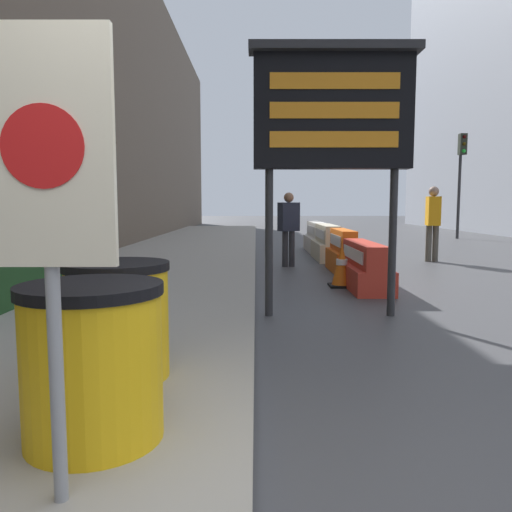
{
  "coord_description": "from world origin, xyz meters",
  "views": [
    {
      "loc": [
        0.02,
        -1.74,
        1.4
      ],
      "look_at": [
        0.03,
        9.24,
        0.27
      ],
      "focal_mm": 35.0,
      "sensor_mm": 36.0,
      "label": 1
    }
  ],
  "objects_px": {
    "message_board": "(332,113)",
    "pedestrian_worker": "(288,223)",
    "barrel_drum_foreground": "(93,362)",
    "traffic_light_far_side": "(461,163)",
    "traffic_cone_near": "(366,260)",
    "traffic_light_near_curb": "(267,164)",
    "pedestrian_passerby": "(432,217)",
    "traffic_cone_mid": "(341,266)",
    "warning_sign": "(46,185)",
    "jersey_barrier_white": "(316,238)",
    "jersey_barrier_orange_far": "(342,253)",
    "jersey_barrier_cream": "(327,244)",
    "barrel_drum_middle": "(117,320)",
    "traffic_cone_far": "(317,235)",
    "jersey_barrier_red_striped": "(363,268)"
  },
  "relations": [
    {
      "from": "jersey_barrier_cream",
      "to": "traffic_light_near_curb",
      "type": "xyz_separation_m",
      "value": [
        -1.41,
        5.73,
        2.48
      ]
    },
    {
      "from": "message_board",
      "to": "traffic_cone_near",
      "type": "distance_m",
      "value": 3.97
    },
    {
      "from": "barrel_drum_middle",
      "to": "pedestrian_passerby",
      "type": "xyz_separation_m",
      "value": [
        5.35,
        8.67,
        0.53
      ]
    },
    {
      "from": "barrel_drum_foreground",
      "to": "message_board",
      "type": "distance_m",
      "value": 4.48
    },
    {
      "from": "message_board",
      "to": "traffic_cone_far",
      "type": "xyz_separation_m",
      "value": [
        1.26,
        11.61,
        -2.19
      ]
    },
    {
      "from": "barrel_drum_foreground",
      "to": "warning_sign",
      "type": "height_order",
      "value": "warning_sign"
    },
    {
      "from": "traffic_light_near_curb",
      "to": "pedestrian_worker",
      "type": "height_order",
      "value": "traffic_light_near_curb"
    },
    {
      "from": "traffic_cone_near",
      "to": "traffic_cone_mid",
      "type": "relative_size",
      "value": 0.97
    },
    {
      "from": "barrel_drum_foreground",
      "to": "message_board",
      "type": "xyz_separation_m",
      "value": [
        1.81,
        3.61,
        1.95
      ]
    },
    {
      "from": "message_board",
      "to": "traffic_light_far_side",
      "type": "xyz_separation_m",
      "value": [
        7.4,
        14.3,
        0.55
      ]
    },
    {
      "from": "barrel_drum_foreground",
      "to": "traffic_light_far_side",
      "type": "bearing_deg",
      "value": 62.77
    },
    {
      "from": "traffic_cone_far",
      "to": "traffic_light_far_side",
      "type": "relative_size",
      "value": 0.16
    },
    {
      "from": "traffic_cone_mid",
      "to": "pedestrian_worker",
      "type": "height_order",
      "value": "pedestrian_worker"
    },
    {
      "from": "traffic_cone_near",
      "to": "pedestrian_worker",
      "type": "height_order",
      "value": "pedestrian_worker"
    },
    {
      "from": "jersey_barrier_orange_far",
      "to": "traffic_cone_far",
      "type": "distance_m",
      "value": 7.43
    },
    {
      "from": "jersey_barrier_orange_far",
      "to": "jersey_barrier_cream",
      "type": "relative_size",
      "value": 0.81
    },
    {
      "from": "barrel_drum_middle",
      "to": "warning_sign",
      "type": "xyz_separation_m",
      "value": [
        0.17,
        -1.57,
        0.92
      ]
    },
    {
      "from": "pedestrian_passerby",
      "to": "jersey_barrier_red_striped",
      "type": "bearing_deg",
      "value": -23.86
    },
    {
      "from": "warning_sign",
      "to": "traffic_light_near_curb",
      "type": "distance_m",
      "value": 16.52
    },
    {
      "from": "jersey_barrier_orange_far",
      "to": "jersey_barrier_white",
      "type": "bearing_deg",
      "value": 90.0
    },
    {
      "from": "warning_sign",
      "to": "jersey_barrier_white",
      "type": "xyz_separation_m",
      "value": [
        2.66,
        13.02,
        -1.1
      ]
    },
    {
      "from": "jersey_barrier_orange_far",
      "to": "traffic_light_near_curb",
      "type": "distance_m",
      "value": 8.52
    },
    {
      "from": "traffic_cone_near",
      "to": "pedestrian_passerby",
      "type": "bearing_deg",
      "value": 52.05
    },
    {
      "from": "traffic_light_far_side",
      "to": "message_board",
      "type": "bearing_deg",
      "value": -117.37
    },
    {
      "from": "traffic_cone_mid",
      "to": "pedestrian_passerby",
      "type": "bearing_deg",
      "value": 52.92
    },
    {
      "from": "jersey_barrier_white",
      "to": "barrel_drum_middle",
      "type": "bearing_deg",
      "value": -103.9
    },
    {
      "from": "jersey_barrier_red_striped",
      "to": "traffic_cone_mid",
      "type": "xyz_separation_m",
      "value": [
        -0.35,
        0.11,
        0.03
      ]
    },
    {
      "from": "message_board",
      "to": "pedestrian_worker",
      "type": "bearing_deg",
      "value": 92.3
    },
    {
      "from": "jersey_barrier_cream",
      "to": "traffic_light_near_curb",
      "type": "height_order",
      "value": "traffic_light_near_curb"
    },
    {
      "from": "warning_sign",
      "to": "jersey_barrier_red_striped",
      "type": "distance_m",
      "value": 6.95
    },
    {
      "from": "message_board",
      "to": "jersey_barrier_cream",
      "type": "distance_m",
      "value": 6.88
    },
    {
      "from": "traffic_cone_near",
      "to": "traffic_light_near_curb",
      "type": "relative_size",
      "value": 0.18
    },
    {
      "from": "warning_sign",
      "to": "pedestrian_worker",
      "type": "height_order",
      "value": "warning_sign"
    },
    {
      "from": "jersey_barrier_orange_far",
      "to": "traffic_cone_near",
      "type": "relative_size",
      "value": 2.23
    },
    {
      "from": "traffic_cone_far",
      "to": "pedestrian_passerby",
      "type": "distance_m",
      "value": 6.02
    },
    {
      "from": "barrel_drum_middle",
      "to": "message_board",
      "type": "xyz_separation_m",
      "value": [
        1.95,
        2.63,
        1.95
      ]
    },
    {
      "from": "barrel_drum_foreground",
      "to": "jersey_barrier_orange_far",
      "type": "relative_size",
      "value": 0.53
    },
    {
      "from": "warning_sign",
      "to": "pedestrian_passerby",
      "type": "xyz_separation_m",
      "value": [
        5.18,
        10.23,
        -0.4
      ]
    },
    {
      "from": "jersey_barrier_red_striped",
      "to": "jersey_barrier_orange_far",
      "type": "height_order",
      "value": "jersey_barrier_orange_far"
    },
    {
      "from": "message_board",
      "to": "jersey_barrier_orange_far",
      "type": "relative_size",
      "value": 2.04
    },
    {
      "from": "traffic_light_near_curb",
      "to": "jersey_barrier_orange_far",
      "type": "bearing_deg",
      "value": -80.06
    },
    {
      "from": "barrel_drum_foreground",
      "to": "message_board",
      "type": "relative_size",
      "value": 0.26
    },
    {
      "from": "warning_sign",
      "to": "pedestrian_passerby",
      "type": "bearing_deg",
      "value": 63.15
    },
    {
      "from": "jersey_barrier_red_striped",
      "to": "traffic_cone_far",
      "type": "bearing_deg",
      "value": 87.73
    },
    {
      "from": "traffic_light_far_side",
      "to": "pedestrian_passerby",
      "type": "bearing_deg",
      "value": -115.82
    },
    {
      "from": "barrel_drum_middle",
      "to": "traffic_cone_mid",
      "type": "xyz_separation_m",
      "value": [
        2.48,
        4.86,
        -0.2
      ]
    },
    {
      "from": "jersey_barrier_red_striped",
      "to": "traffic_cone_far",
      "type": "xyz_separation_m",
      "value": [
        0.38,
        9.49,
        -0.01
      ]
    },
    {
      "from": "jersey_barrier_orange_far",
      "to": "warning_sign",
      "type": "bearing_deg",
      "value": -107.59
    },
    {
      "from": "traffic_light_near_curb",
      "to": "barrel_drum_middle",
      "type": "bearing_deg",
      "value": -95.49
    },
    {
      "from": "barrel_drum_middle",
      "to": "jersey_barrier_white",
      "type": "height_order",
      "value": "barrel_drum_middle"
    }
  ]
}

